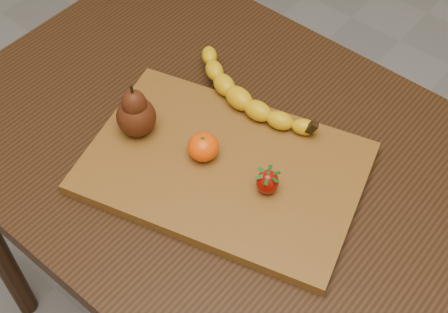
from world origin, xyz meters
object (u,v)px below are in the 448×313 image
Objects in this scene: table at (225,180)px; mandarin at (203,147)px; cutting_board at (224,168)px; pear at (135,109)px.

mandarin is at bearing -95.97° from table.
table is at bearing 84.03° from mandarin.
cutting_board is at bearing -52.25° from table.
mandarin is at bearing 176.36° from cutting_board.
pear is at bearing -148.30° from table.
table is 0.23m from pear.
pear is 2.01× the size of mandarin.
pear reaches higher than cutting_board.
cutting_board is at bearing 13.08° from pear.
table is 18.97× the size of mandarin.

